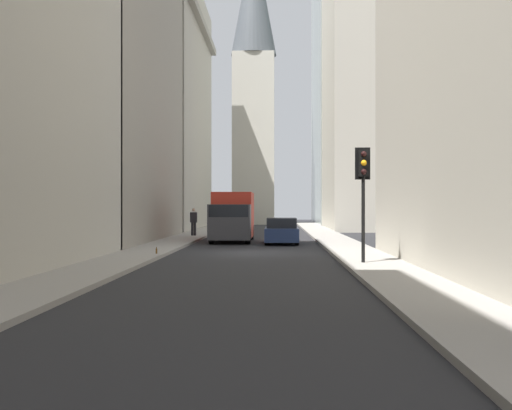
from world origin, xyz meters
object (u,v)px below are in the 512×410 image
Objects in this scene: sedan_navy at (281,232)px; discarded_bottle at (156,251)px; pedestrian at (194,221)px; delivery_truck at (233,216)px; traffic_light_foreground at (363,178)px.

sedan_navy reaches higher than discarded_bottle.
discarded_bottle is (-15.67, -0.53, -0.85)m from pedestrian.
pedestrian reaches higher than discarded_bottle.
discarded_bottle is at bearing 150.56° from sedan_navy.
delivery_truck is 1.64× the size of traffic_light_foreground.
traffic_light_foreground is at bearing -115.66° from discarded_bottle.
discarded_bottle is at bearing 168.29° from delivery_truck.
sedan_navy is 10.41m from discarded_bottle.
discarded_bottle is (3.74, 7.79, -2.78)m from traffic_light_foreground.
traffic_light_foreground is (-14.89, -5.48, 1.57)m from delivery_truck.
delivery_truck is 3.66× the size of pedestrian.
delivery_truck is 5.36m from pedestrian.
sedan_navy is 2.44× the size of pedestrian.
delivery_truck reaches higher than sedan_navy.
pedestrian is 6.53× the size of discarded_bottle.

